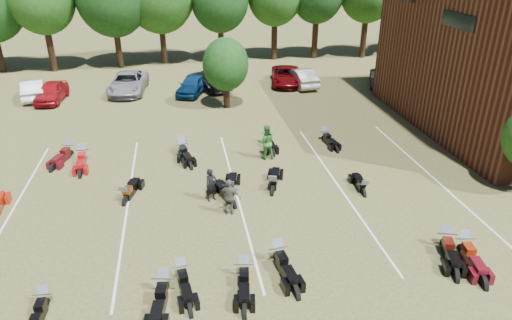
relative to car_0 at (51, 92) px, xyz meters
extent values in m
plane|color=brown|center=(14.62, -19.07, -0.72)|extent=(160.00, 160.00, 0.00)
imported|color=maroon|center=(0.00, 0.00, 0.00)|extent=(2.04, 4.33, 1.43)
imported|color=silver|center=(-1.49, 1.04, 0.01)|extent=(2.39, 4.64, 1.46)
imported|color=gray|center=(5.44, 1.29, 0.06)|extent=(3.08, 5.77, 1.54)
imported|color=black|center=(11.74, 1.32, 0.04)|extent=(4.07, 5.62, 1.51)
imported|color=navy|center=(10.38, 0.02, -0.01)|extent=(3.09, 4.48, 1.42)
imported|color=#A7A8A3|center=(19.28, 0.70, 0.02)|extent=(1.94, 4.58, 1.47)
imported|color=#5A0509|center=(18.16, 1.42, -0.01)|extent=(3.23, 5.41, 1.41)
imported|color=#38393D|center=(25.99, -0.39, 0.08)|extent=(4.15, 5.92, 1.59)
imported|color=black|center=(10.42, -16.46, 0.07)|extent=(0.68, 0.60, 1.58)
imported|color=#296C28|center=(13.74, -12.48, 0.26)|extent=(0.97, 0.77, 1.95)
imported|color=#4E4C43|center=(11.10, -17.78, 0.12)|extent=(1.07, 0.74, 1.68)
cube|color=black|center=(23.97, -7.07, 6.78)|extent=(0.30, 0.40, 0.30)
cube|color=black|center=(24.09, -12.07, 6.28)|extent=(0.06, 3.00, 0.80)
cylinder|color=black|center=(-1.38, 9.93, 1.33)|extent=(0.58, 0.58, 4.08)
cylinder|color=black|center=(3.62, 9.93, 1.33)|extent=(0.57, 0.58, 4.08)
cylinder|color=black|center=(8.62, 9.93, 1.33)|extent=(0.57, 0.58, 4.08)
cylinder|color=black|center=(13.62, 9.93, 1.33)|extent=(0.58, 0.58, 4.08)
cylinder|color=black|center=(18.62, 9.93, 1.33)|extent=(0.57, 0.58, 4.08)
cylinder|color=black|center=(23.62, 9.93, 1.33)|extent=(0.57, 0.58, 4.08)
cylinder|color=black|center=(28.62, 9.93, 1.33)|extent=(0.57, 0.58, 4.08)
cylinder|color=black|center=(33.62, 9.93, 1.33)|extent=(0.58, 0.58, 4.08)
cylinder|color=black|center=(38.62, 9.93, 1.33)|extent=(0.58, 0.58, 4.08)
cylinder|color=black|center=(12.62, -3.57, 0.23)|extent=(0.24, 0.24, 1.90)
sphere|color=#1E4C19|center=(12.62, -3.57, 2.38)|extent=(3.20, 3.20, 3.20)
cube|color=silver|center=(1.62, -16.07, -0.71)|extent=(0.10, 14.00, 0.01)
cube|color=silver|center=(6.62, -16.07, -0.71)|extent=(0.10, 14.00, 0.01)
cube|color=silver|center=(11.62, -16.07, -0.71)|extent=(0.10, 14.00, 0.01)
cube|color=silver|center=(16.62, -16.07, -0.71)|extent=(0.10, 14.00, 0.01)
cube|color=silver|center=(21.62, -16.07, -0.71)|extent=(0.10, 14.00, 0.01)
camera|label=1|loc=(9.28, -34.69, 10.06)|focal=32.00mm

